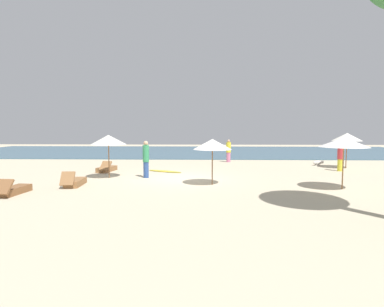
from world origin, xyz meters
TOP-DOWN VIEW (x-y plane):
  - ground_plane at (0.00, 0.00)m, footprint 60.00×60.00m
  - ocean_water at (0.00, 17.00)m, footprint 48.00×16.00m
  - umbrella_0 at (10.41, 4.21)m, footprint 1.82×1.82m
  - umbrella_1 at (7.19, -2.63)m, footprint 2.03×2.03m
  - umbrella_2 at (-3.55, -0.01)m, footprint 1.83×1.83m
  - umbrella_3 at (1.71, -1.78)m, footprint 1.74×1.74m
  - lounger_0 at (-4.47, -2.21)m, footprint 0.71×1.70m
  - lounger_1 at (-6.17, -4.07)m, footprint 0.72×1.73m
  - lounger_2 at (-4.38, 2.26)m, footprint 0.94×1.79m
  - person_0 at (9.46, 2.88)m, footprint 0.47×0.47m
  - person_1 at (-1.65, 0.10)m, footprint 0.46×0.46m
  - person_2 at (3.22, 7.47)m, footprint 0.41×0.41m
  - dog at (9.16, 5.60)m, footprint 0.76×0.53m
  - surfboard at (-0.94, 2.28)m, footprint 2.20×1.36m

SIDE VIEW (x-z plane):
  - ground_plane at x=0.00m, z-range 0.00..0.00m
  - ocean_water at x=0.00m, z-range 0.00..0.06m
  - surfboard at x=-0.94m, z-range 0.00..0.07m
  - lounger_2 at x=-4.38m, z-range -0.17..0.51m
  - lounger_1 at x=-6.17m, z-range -0.17..0.51m
  - lounger_0 at x=-4.47m, z-range -0.19..0.53m
  - dog at x=9.16m, z-range 0.01..0.36m
  - person_0 at x=9.46m, z-range 0.01..1.66m
  - person_2 at x=3.22m, z-range 0.00..1.69m
  - person_1 at x=-1.65m, z-range 0.03..1.94m
  - umbrella_3 at x=1.71m, z-range 0.81..2.90m
  - umbrella_2 at x=-3.55m, z-range 0.86..3.09m
  - umbrella_1 at x=7.19m, z-range 0.89..3.08m
  - umbrella_0 at x=10.41m, z-range 0.87..3.11m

